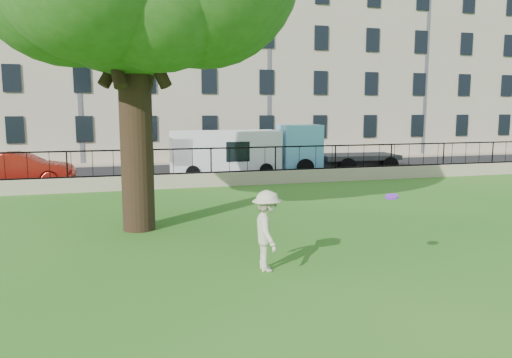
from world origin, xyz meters
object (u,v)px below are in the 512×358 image
object	(u,v)px
red_sedan	(21,169)
blue_truck	(337,149)
white_van	(226,153)
man	(267,231)
frisbee	(392,197)

from	to	relation	value
red_sedan	blue_truck	world-z (taller)	blue_truck
white_van	blue_truck	xyz separation A→B (m)	(6.03, -0.48, 0.15)
man	frisbee	size ratio (longest dim) A/B	6.41
blue_truck	red_sedan	bearing A→B (deg)	-174.09
frisbee	white_van	bearing A→B (deg)	89.62
man	red_sedan	xyz separation A→B (m)	(-7.11, 14.22, -0.12)
white_van	blue_truck	world-z (taller)	blue_truck
man	red_sedan	bearing A→B (deg)	32.03
man	frisbee	world-z (taller)	man
white_van	blue_truck	distance (m)	6.05
man	blue_truck	distance (m)	17.02
blue_truck	man	bearing A→B (deg)	-115.95
blue_truck	frisbee	bearing A→B (deg)	-107.32
white_van	blue_truck	bearing A→B (deg)	-4.30
red_sedan	blue_truck	xyz separation A→B (m)	(15.60, 0.52, 0.55)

